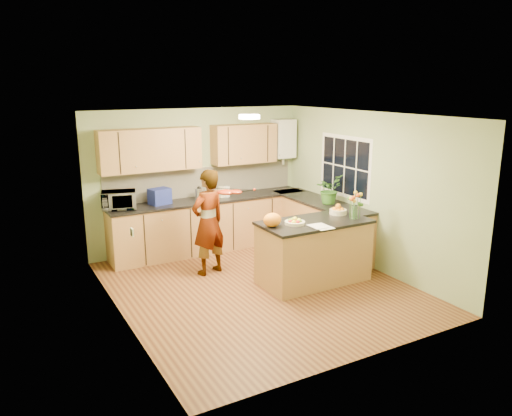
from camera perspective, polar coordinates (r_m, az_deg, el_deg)
floor at (r=7.43m, az=0.41°, el=-9.05°), size 4.50×4.50×0.00m
ceiling at (r=6.85m, az=0.44°, el=10.58°), size 4.00×4.50×0.02m
wall_back at (r=9.01m, az=-6.66°, el=3.31°), size 4.00×0.02×2.50m
wall_front at (r=5.27m, az=12.63°, el=-4.72°), size 4.00×0.02×2.50m
wall_left at (r=6.32m, az=-15.55°, el=-1.75°), size 0.02×4.50×2.50m
wall_right at (r=8.18m, az=12.71°, el=1.96°), size 0.02×4.50×2.50m
back_counter at (r=8.96m, az=-5.19°, el=-1.83°), size 3.64×0.62×0.94m
right_counter at (r=8.82m, az=7.31°, el=-2.15°), size 0.62×2.24×0.94m
splashback at (r=9.05m, az=-6.03°, el=3.05°), size 3.60×0.02×0.52m
upper_cabinets at (r=8.70m, az=-7.42°, el=6.91°), size 3.20×0.34×0.70m
boiler at (r=9.55m, az=3.14°, el=7.92°), size 0.40×0.30×0.86m
window_right at (r=8.57m, az=10.11°, el=4.67°), size 0.01×1.30×1.05m
light_switch at (r=5.75m, az=-13.99°, el=-2.69°), size 0.02×0.09×0.09m
ceiling_lamp at (r=7.11m, az=-0.77°, el=10.39°), size 0.30×0.30×0.07m
peninsula_island at (r=7.54m, az=6.62°, el=-4.93°), size 1.65×0.84×0.94m
fruit_dish at (r=7.20m, az=4.47°, el=-1.54°), size 0.29×0.29×0.10m
orange_bowl at (r=7.83m, az=9.36°, el=-0.23°), size 0.26×0.26×0.15m
flower_vase at (r=7.56m, az=11.28°, el=0.96°), size 0.24×0.24×0.44m
orange_bag at (r=7.05m, az=1.88°, el=-1.36°), size 0.29×0.25×0.20m
papers at (r=7.11m, az=7.48°, el=-2.11°), size 0.24×0.33×0.01m
violinist at (r=7.74m, az=-5.47°, el=-1.64°), size 0.69×0.55×1.66m
violin at (r=7.51m, az=-3.48°, el=1.82°), size 0.63×0.55×0.16m
microwave at (r=8.33m, az=-15.41°, el=0.87°), size 0.61×0.48×0.30m
blue_box at (r=8.53m, az=-10.96°, el=1.32°), size 0.39×0.32×0.27m
kettle at (r=8.73m, az=-6.50°, el=1.66°), size 0.15×0.15×0.28m
jar_cream at (r=8.92m, az=-3.94°, el=1.84°), size 0.12×0.12×0.19m
jar_white at (r=8.94m, az=-3.39°, el=1.88°), size 0.13×0.13×0.18m
potted_plant at (r=8.48m, az=8.34°, el=2.14°), size 0.56×0.52×0.49m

